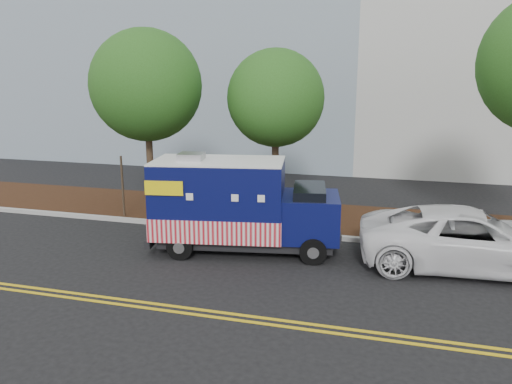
# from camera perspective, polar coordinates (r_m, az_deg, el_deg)

# --- Properties ---
(ground) EXTENTS (120.00, 120.00, 0.00)m
(ground) POSITION_cam_1_polar(r_m,az_deg,el_deg) (15.66, -0.09, -6.33)
(ground) COLOR black
(ground) RESTS_ON ground
(curb) EXTENTS (120.00, 0.18, 0.15)m
(curb) POSITION_cam_1_polar(r_m,az_deg,el_deg) (16.92, 1.18, -4.56)
(curb) COLOR #9E9E99
(curb) RESTS_ON ground
(mulch_strip) EXTENTS (120.00, 4.00, 0.15)m
(mulch_strip) POSITION_cam_1_polar(r_m,az_deg,el_deg) (18.88, 2.76, -2.68)
(mulch_strip) COLOR black
(mulch_strip) RESTS_ON ground
(centerline_near) EXTENTS (120.00, 0.10, 0.01)m
(centerline_near) POSITION_cam_1_polar(r_m,az_deg,el_deg) (11.77, -6.09, -13.27)
(centerline_near) COLOR gold
(centerline_near) RESTS_ON ground
(centerline_far) EXTENTS (120.00, 0.10, 0.01)m
(centerline_far) POSITION_cam_1_polar(r_m,az_deg,el_deg) (11.56, -6.55, -13.79)
(centerline_far) COLOR gold
(centerline_far) RESTS_ON ground
(tree_a) EXTENTS (4.18, 4.18, 6.96)m
(tree_a) POSITION_cam_1_polar(r_m,az_deg,el_deg) (19.47, -12.43, 11.79)
(tree_a) COLOR #38281C
(tree_a) RESTS_ON ground
(tree_b) EXTENTS (3.57, 3.57, 6.21)m
(tree_b) POSITION_cam_1_polar(r_m,az_deg,el_deg) (18.53, 2.27, 10.64)
(tree_b) COLOR #38281C
(tree_b) RESTS_ON ground
(sign_post) EXTENTS (0.06, 0.06, 2.40)m
(sign_post) POSITION_cam_1_polar(r_m,az_deg,el_deg) (18.89, -14.99, 0.41)
(sign_post) COLOR #473828
(sign_post) RESTS_ON ground
(food_truck) EXTENTS (5.92, 2.98, 2.99)m
(food_truck) POSITION_cam_1_polar(r_m,az_deg,el_deg) (15.03, -2.34, -1.79)
(food_truck) COLOR black
(food_truck) RESTS_ON ground
(white_car) EXTENTS (6.16, 3.15, 1.67)m
(white_car) POSITION_cam_1_polar(r_m,az_deg,el_deg) (15.01, 23.32, -4.98)
(white_car) COLOR white
(white_car) RESTS_ON ground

